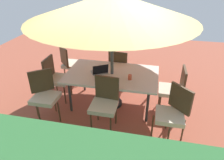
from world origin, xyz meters
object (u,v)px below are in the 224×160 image
object	(u,v)px
dining_table	(112,76)
chair_south	(120,67)
laptop	(100,71)
patio_umbrella	(112,7)
cup	(130,77)
chair_west	(174,88)
chair_northwest	(173,112)
chair_east	(56,77)
chair_north	(105,102)
chair_southeast	(71,63)
chair_northeast	(44,94)

from	to	relation	value
dining_table	chair_south	size ratio (longest dim) A/B	1.89
laptop	patio_umbrella	bearing A→B (deg)	157.06
laptop	cup	world-z (taller)	laptop
dining_table	laptop	size ratio (longest dim) A/B	4.62
chair_west	chair_northwest	size ratio (longest dim) A/B	1.00
patio_umbrella	chair_east	xyz separation A→B (m)	(1.24, 0.03, -1.50)
chair_east	patio_umbrella	bearing A→B (deg)	-89.66
dining_table	laptop	world-z (taller)	laptop
chair_east	chair_northwest	bearing A→B (deg)	-107.60
dining_table	chair_north	world-z (taller)	chair_north
dining_table	chair_west	world-z (taller)	chair_west
laptop	chair_west	bearing A→B (deg)	151.55
chair_north	chair_northwest	world-z (taller)	same
patio_umbrella	cup	xyz separation A→B (m)	(-0.39, 0.17, -1.25)
dining_table	cup	bearing A→B (deg)	156.35
chair_southeast	dining_table	bearing A→B (deg)	-165.63
cup	patio_umbrella	bearing A→B (deg)	-23.65
chair_north	dining_table	bearing A→B (deg)	95.51
dining_table	chair_northwest	xyz separation A→B (m)	(-1.20, 0.76, -0.15)
dining_table	chair_east	xyz separation A→B (m)	(1.24, 0.03, -0.15)
chair_northeast	dining_table	bearing A→B (deg)	-6.86
dining_table	chair_south	distance (m)	0.78
chair_southeast	chair_north	distance (m)	1.91
patio_umbrella	chair_west	world-z (taller)	patio_umbrella
chair_north	chair_northeast	world-z (taller)	same
chair_southeast	patio_umbrella	bearing A→B (deg)	-165.63
chair_northeast	chair_east	bearing A→B (deg)	59.05
chair_southeast	chair_northwest	bearing A→B (deg)	-166.28
chair_west	chair_north	bearing A→B (deg)	-59.99
dining_table	chair_west	xyz separation A→B (m)	(-1.25, -0.03, -0.15)
chair_east	chair_north	size ratio (longest dim) A/B	1.00
patio_umbrella	chair_northwest	distance (m)	2.06
patio_umbrella	chair_south	distance (m)	1.68
chair_east	laptop	world-z (taller)	chair_east
chair_southeast	cup	xyz separation A→B (m)	(-1.61, 0.91, 0.25)
chair_west	chair_southeast	distance (m)	2.57
chair_east	chair_north	bearing A→B (deg)	-119.52
chair_west	cup	size ratio (longest dim) A/B	9.69
chair_north	laptop	bearing A→B (deg)	115.32
chair_south	cup	world-z (taller)	chair_south
cup	chair_east	bearing A→B (deg)	-5.01
chair_east	chair_north	world-z (taller)	same
chair_north	chair_east	bearing A→B (deg)	154.99
chair_south	chair_north	distance (m)	1.48
chair_south	cup	bearing A→B (deg)	118.30
chair_northeast	cup	bearing A→B (deg)	-19.18
chair_south	chair_southeast	bearing A→B (deg)	7.96
cup	chair_west	bearing A→B (deg)	-166.78
chair_north	patio_umbrella	bearing A→B (deg)	95.51
chair_northeast	chair_northwest	world-z (taller)	same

